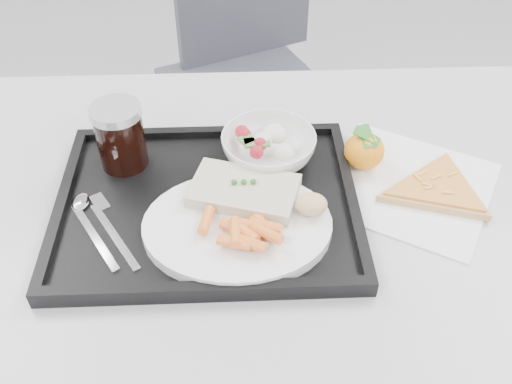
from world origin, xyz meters
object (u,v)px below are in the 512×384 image
object	(u,v)px
table	(249,240)
dinner_plate	(237,226)
salad_bowl	(269,147)
cola_glass	(120,135)
pizza_slice	(437,189)
tangerine	(364,151)
chair	(246,51)
tray	(208,205)

from	to	relation	value
table	dinner_plate	size ratio (longest dim) A/B	4.44
salad_bowl	cola_glass	bearing A→B (deg)	179.97
dinner_plate	pizza_slice	distance (m)	0.32
pizza_slice	cola_glass	bearing A→B (deg)	170.89
table	salad_bowl	bearing A→B (deg)	70.55
table	pizza_slice	bearing A→B (deg)	4.82
dinner_plate	tangerine	size ratio (longest dim) A/B	3.43
salad_bowl	pizza_slice	distance (m)	0.27
cola_glass	tangerine	xyz separation A→B (m)	(0.39, -0.01, -0.04)
chair	tangerine	size ratio (longest dim) A/B	11.82
tangerine	pizza_slice	xyz separation A→B (m)	(0.11, -0.07, -0.02)
dinner_plate	tangerine	bearing A→B (deg)	35.58
chair	tangerine	distance (m)	0.83
cola_glass	salad_bowl	bearing A→B (deg)	-0.03
chair	cola_glass	xyz separation A→B (m)	(-0.22, -0.76, 0.28)
chair	dinner_plate	world-z (taller)	chair
chair	tray	distance (m)	0.89
cola_glass	dinner_plate	bearing A→B (deg)	-41.61
cola_glass	chair	bearing A→B (deg)	74.17
chair	pizza_slice	size ratio (longest dim) A/B	3.98
chair	tray	size ratio (longest dim) A/B	2.07
tangerine	salad_bowl	bearing A→B (deg)	176.03
cola_glass	pizza_slice	distance (m)	0.50
dinner_plate	pizza_slice	bearing A→B (deg)	14.38
tray	cola_glass	size ratio (longest dim) A/B	4.17
chair	salad_bowl	bearing A→B (deg)	-88.70
tray	table	bearing A→B (deg)	-5.98
cola_glass	pizza_slice	world-z (taller)	cola_glass
cola_glass	pizza_slice	xyz separation A→B (m)	(0.49, -0.08, -0.06)
table	chair	distance (m)	0.88
salad_bowl	tangerine	xyz separation A→B (m)	(0.15, -0.01, -0.00)
chair	salad_bowl	xyz separation A→B (m)	(0.02, -0.76, 0.25)
salad_bowl	dinner_plate	bearing A→B (deg)	-108.59
salad_bowl	tangerine	world-z (taller)	tangerine
table	tangerine	size ratio (longest dim) A/B	15.25
table	tray	distance (m)	0.10
table	chair	bearing A→B (deg)	88.71
table	tangerine	distance (m)	0.24
chair	pizza_slice	distance (m)	0.91
table	tangerine	xyz separation A→B (m)	(0.19, 0.09, 0.10)
dinner_plate	salad_bowl	xyz separation A→B (m)	(0.05, 0.16, 0.01)
salad_bowl	tangerine	size ratio (longest dim) A/B	1.93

